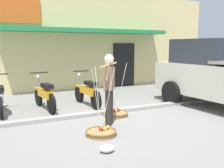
{
  "coord_description": "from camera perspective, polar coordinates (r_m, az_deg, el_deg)",
  "views": [
    {
      "loc": [
        -2.87,
        -5.79,
        1.89
      ],
      "look_at": [
        0.3,
        0.6,
        0.85
      ],
      "focal_mm": 42.08,
      "sensor_mm": 36.0,
      "label": 1
    }
  ],
  "objects": [
    {
      "name": "motorcycle_nearest_shop",
      "position": [
        7.97,
        -23.22,
        -2.77
      ],
      "size": [
        0.54,
        1.82,
        1.09
      ],
      "color": "black",
      "rests_on": "ground"
    },
    {
      "name": "storefront_building",
      "position": [
        13.86,
        -9.71,
        9.07
      ],
      "size": [
        13.0,
        6.0,
        4.2
      ],
      "color": "#DBC684",
      "rests_on": "ground"
    },
    {
      "name": "plastic_litter_bag",
      "position": [
        4.83,
        -1.1,
        -13.83
      ],
      "size": [
        0.28,
        0.22,
        0.14
      ],
      "primitive_type": "ellipsoid",
      "color": "silver",
      "rests_on": "ground"
    },
    {
      "name": "fruit_vendor",
      "position": [
        6.21,
        -0.61,
        -0.16
      ],
      "size": [
        1.02,
        1.27,
        1.7
      ],
      "color": "#2D2823",
      "rests_on": "ground"
    },
    {
      "name": "fruit_basket_right_side",
      "position": [
        7.16,
        0.81,
        -6.4
      ],
      "size": [
        0.67,
        0.67,
        1.45
      ],
      "color": "#9E7542",
      "rests_on": "ground"
    },
    {
      "name": "ground_plane",
      "position": [
        6.73,
        -0.04,
        -8.02
      ],
      "size": [
        90.0,
        90.0,
        0.0
      ],
      "primitive_type": "plane",
      "color": "gray"
    },
    {
      "name": "motorcycle_second_in_row",
      "position": [
        8.01,
        -14.42,
        -2.3
      ],
      "size": [
        0.54,
        1.82,
        1.09
      ],
      "color": "black",
      "rests_on": "ground"
    },
    {
      "name": "fruit_basket_left_side",
      "position": [
        5.68,
        -2.38,
        -10.38
      ],
      "size": [
        0.67,
        0.67,
        1.45
      ],
      "color": "#9E7542",
      "rests_on": "ground"
    },
    {
      "name": "motorcycle_third_in_row",
      "position": [
        8.31,
        -5.35,
        -1.69
      ],
      "size": [
        0.54,
        1.82,
        1.09
      ],
      "color": "black",
      "rests_on": "ground"
    },
    {
      "name": "sidewalk_curb",
      "position": [
        7.33,
        -2.48,
        -6.25
      ],
      "size": [
        20.0,
        0.24,
        0.1
      ],
      "primitive_type": "cube",
      "color": "gray",
      "rests_on": "ground"
    }
  ]
}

